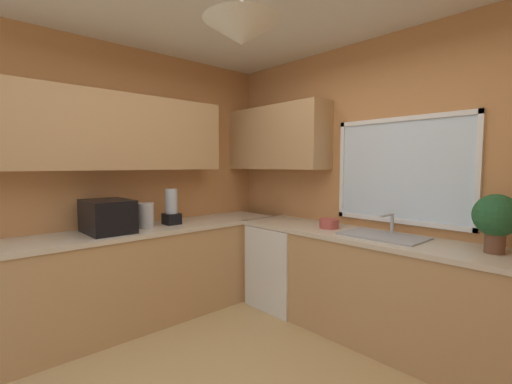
{
  "coord_description": "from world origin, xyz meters",
  "views": [
    {
      "loc": [
        1.55,
        -1.31,
        1.5
      ],
      "look_at": [
        -0.66,
        0.72,
        1.26
      ],
      "focal_mm": 24.53,
      "sensor_mm": 36.0,
      "label": 1
    }
  ],
  "objects_px": {
    "kettle": "(146,215)",
    "potted_plant": "(496,218)",
    "bowl": "(329,223)",
    "microwave": "(108,216)",
    "blender_appliance": "(172,208)",
    "dishwasher": "(285,265)",
    "sink_assembly": "(383,235)"
  },
  "relations": [
    {
      "from": "sink_assembly",
      "to": "potted_plant",
      "type": "height_order",
      "value": "potted_plant"
    },
    {
      "from": "dishwasher",
      "to": "sink_assembly",
      "type": "relative_size",
      "value": 1.29
    },
    {
      "from": "sink_assembly",
      "to": "microwave",
      "type": "bearing_deg",
      "value": -136.89
    },
    {
      "from": "dishwasher",
      "to": "microwave",
      "type": "height_order",
      "value": "microwave"
    },
    {
      "from": "dishwasher",
      "to": "microwave",
      "type": "relative_size",
      "value": 1.78
    },
    {
      "from": "potted_plant",
      "to": "microwave",
      "type": "bearing_deg",
      "value": -146.4
    },
    {
      "from": "microwave",
      "to": "bowl",
      "type": "relative_size",
      "value": 2.62
    },
    {
      "from": "potted_plant",
      "to": "bowl",
      "type": "bearing_deg",
      "value": -177.83
    },
    {
      "from": "potted_plant",
      "to": "dishwasher",
      "type": "bearing_deg",
      "value": -177.54
    },
    {
      "from": "microwave",
      "to": "blender_appliance",
      "type": "height_order",
      "value": "blender_appliance"
    },
    {
      "from": "microwave",
      "to": "bowl",
      "type": "distance_m",
      "value": 2.02
    },
    {
      "from": "microwave",
      "to": "sink_assembly",
      "type": "relative_size",
      "value": 0.73
    },
    {
      "from": "dishwasher",
      "to": "bowl",
      "type": "relative_size",
      "value": 4.66
    },
    {
      "from": "dishwasher",
      "to": "sink_assembly",
      "type": "xyz_separation_m",
      "value": [
        1.08,
        0.04,
        0.48
      ]
    },
    {
      "from": "kettle",
      "to": "blender_appliance",
      "type": "bearing_deg",
      "value": 94.11
    },
    {
      "from": "sink_assembly",
      "to": "bowl",
      "type": "xyz_separation_m",
      "value": [
        -0.54,
        -0.01,
        0.03
      ]
    },
    {
      "from": "microwave",
      "to": "potted_plant",
      "type": "height_order",
      "value": "potted_plant"
    },
    {
      "from": "kettle",
      "to": "sink_assembly",
      "type": "bearing_deg",
      "value": 36.61
    },
    {
      "from": "potted_plant",
      "to": "blender_appliance",
      "type": "relative_size",
      "value": 1.12
    },
    {
      "from": "potted_plant",
      "to": "kettle",
      "type": "bearing_deg",
      "value": -152.11
    },
    {
      "from": "dishwasher",
      "to": "bowl",
      "type": "height_order",
      "value": "bowl"
    },
    {
      "from": "potted_plant",
      "to": "bowl",
      "type": "xyz_separation_m",
      "value": [
        -1.32,
        -0.05,
        -0.2
      ]
    },
    {
      "from": "kettle",
      "to": "potted_plant",
      "type": "relative_size",
      "value": 0.59
    },
    {
      "from": "microwave",
      "to": "sink_assembly",
      "type": "height_order",
      "value": "microwave"
    },
    {
      "from": "kettle",
      "to": "dishwasher",
      "type": "bearing_deg",
      "value": 62.77
    },
    {
      "from": "kettle",
      "to": "blender_appliance",
      "type": "height_order",
      "value": "blender_appliance"
    },
    {
      "from": "blender_appliance",
      "to": "bowl",
      "type": "bearing_deg",
      "value": 39.65
    },
    {
      "from": "dishwasher",
      "to": "sink_assembly",
      "type": "bearing_deg",
      "value": 1.9
    },
    {
      "from": "dishwasher",
      "to": "potted_plant",
      "type": "relative_size",
      "value": 2.12
    },
    {
      "from": "dishwasher",
      "to": "blender_appliance",
      "type": "xyz_separation_m",
      "value": [
        -0.66,
        -0.97,
        0.63
      ]
    },
    {
      "from": "sink_assembly",
      "to": "potted_plant",
      "type": "relative_size",
      "value": 1.64
    },
    {
      "from": "dishwasher",
      "to": "bowl",
      "type": "distance_m",
      "value": 0.75
    }
  ]
}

